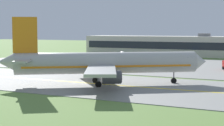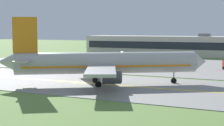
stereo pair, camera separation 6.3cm
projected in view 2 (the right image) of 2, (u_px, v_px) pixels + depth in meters
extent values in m
plane|color=olive|center=(83.00, 83.00, 73.14)|extent=(500.00, 500.00, 0.00)
cube|color=gray|center=(83.00, 83.00, 73.14)|extent=(240.00, 28.00, 0.10)
cube|color=gray|center=(191.00, 66.00, 106.03)|extent=(140.00, 52.00, 0.10)
cube|color=yellow|center=(83.00, 83.00, 73.13)|extent=(220.00, 0.60, 0.01)
cylinder|color=#ADADA8|center=(107.00, 63.00, 70.52)|extent=(30.10, 22.85, 4.00)
cone|color=#ADADA8|center=(200.00, 62.00, 73.19)|extent=(4.31, 4.60, 3.80)
cone|color=#ADADA8|center=(6.00, 62.00, 67.79)|extent=(4.57, 4.62, 3.40)
cube|color=orange|center=(107.00, 65.00, 70.56)|extent=(27.92, 21.35, 0.36)
cube|color=#1E232D|center=(189.00, 58.00, 72.80)|extent=(3.43, 3.82, 0.70)
cube|color=#ADADA8|center=(91.00, 62.00, 78.62)|extent=(13.76, 14.22, 0.50)
cylinder|color=#47474C|center=(102.00, 69.00, 77.06)|extent=(4.10, 3.84, 2.30)
cylinder|color=black|center=(110.00, 69.00, 77.30)|extent=(1.41, 1.86, 2.10)
cube|color=#ADADA8|center=(101.00, 70.00, 61.87)|extent=(11.12, 15.54, 0.50)
cylinder|color=#47474C|center=(111.00, 77.00, 64.25)|extent=(4.10, 3.84, 2.30)
cylinder|color=black|center=(120.00, 77.00, 64.49)|extent=(1.41, 1.86, 2.10)
cube|color=orange|center=(25.00, 35.00, 67.85)|extent=(3.83, 2.86, 6.50)
cube|color=#ADADA8|center=(26.00, 58.00, 71.37)|extent=(5.76, 6.10, 0.30)
cube|color=#ADADA8|center=(23.00, 61.00, 65.07)|extent=(5.02, 6.41, 0.30)
cylinder|color=slate|center=(174.00, 76.00, 72.68)|extent=(0.24, 0.24, 1.65)
cylinder|color=black|center=(174.00, 81.00, 72.75)|extent=(1.10, 0.92, 1.10)
cylinder|color=slate|center=(95.00, 76.00, 73.04)|extent=(0.24, 0.24, 1.65)
cylinder|color=black|center=(95.00, 80.00, 73.38)|extent=(1.10, 0.92, 1.10)
cylinder|color=black|center=(95.00, 81.00, 72.84)|extent=(1.10, 0.92, 1.10)
cylinder|color=slate|center=(98.00, 80.00, 67.92)|extent=(0.24, 0.24, 1.65)
cylinder|color=black|center=(98.00, 84.00, 68.26)|extent=(1.10, 0.92, 1.10)
cylinder|color=black|center=(98.00, 84.00, 67.72)|extent=(1.10, 0.92, 1.10)
cube|color=#264CA5|center=(140.00, 59.00, 113.17)|extent=(2.69, 2.67, 1.80)
cube|color=#1E232D|center=(140.00, 58.00, 112.40)|extent=(1.47, 1.29, 0.81)
cube|color=#264CA5|center=(136.00, 61.00, 116.32)|extent=(4.60, 4.85, 0.40)
cylinder|color=orange|center=(140.00, 56.00, 113.08)|extent=(0.20, 0.20, 0.18)
cylinder|color=black|center=(143.00, 63.00, 113.50)|extent=(0.82, 0.88, 0.90)
cylinder|color=black|center=(136.00, 63.00, 113.02)|extent=(0.82, 0.88, 0.90)
cylinder|color=black|center=(139.00, 62.00, 117.50)|extent=(0.82, 0.88, 0.90)
cylinder|color=black|center=(132.00, 62.00, 116.99)|extent=(0.82, 0.88, 0.90)
cube|color=#264CA5|center=(125.00, 55.00, 130.08)|extent=(2.68, 2.64, 1.80)
cube|color=#1E232D|center=(125.00, 55.00, 129.31)|extent=(1.54, 1.20, 0.81)
cylinder|color=silver|center=(123.00, 54.00, 133.00)|extent=(3.96, 4.44, 1.80)
cube|color=#383838|center=(123.00, 57.00, 133.09)|extent=(4.20, 4.62, 0.24)
cylinder|color=orange|center=(125.00, 53.00, 129.99)|extent=(0.20, 0.20, 0.18)
cylinder|color=black|center=(128.00, 58.00, 130.35)|extent=(0.78, 0.90, 0.90)
cylinder|color=black|center=(122.00, 58.00, 130.00)|extent=(0.78, 0.90, 0.90)
cylinder|color=black|center=(126.00, 58.00, 134.13)|extent=(0.78, 0.90, 0.90)
cylinder|color=black|center=(120.00, 58.00, 133.75)|extent=(0.78, 0.90, 0.90)
cylinder|color=black|center=(223.00, 68.00, 97.36)|extent=(0.70, 0.93, 0.90)
cube|color=beige|center=(170.00, 46.00, 151.71)|extent=(69.73, 13.73, 7.77)
cube|color=#1E232D|center=(164.00, 45.00, 145.53)|extent=(66.94, 0.10, 2.80)
cube|color=slate|center=(204.00, 35.00, 145.07)|extent=(4.00, 4.00, 1.20)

